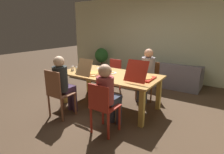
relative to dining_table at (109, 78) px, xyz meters
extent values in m
plane|color=#503B29|center=(0.00, 0.00, -0.65)|extent=(20.00, 20.00, 0.00)
cube|color=beige|center=(0.00, 2.88, 0.71)|extent=(7.34, 0.12, 2.72)
cube|color=#C28D45|center=(0.00, 0.00, 0.08)|extent=(2.17, 1.08, 0.04)
cube|color=#B99541|center=(-0.98, -0.43, -0.30)|extent=(0.09, 0.09, 0.71)
cube|color=#B99541|center=(0.98, -0.43, -0.30)|extent=(0.09, 0.09, 0.71)
cube|color=#B99541|center=(-0.98, 0.43, -0.30)|extent=(0.09, 0.09, 0.71)
cube|color=#B99541|center=(0.98, 0.43, -0.30)|extent=(0.09, 0.09, 0.71)
cylinder|color=brown|center=(-0.71, -0.74, -0.42)|extent=(0.04, 0.04, 0.46)
cylinder|color=brown|center=(-0.34, -0.74, -0.42)|extent=(0.04, 0.04, 0.46)
cylinder|color=brown|center=(-0.71, -1.09, -0.42)|extent=(0.04, 0.04, 0.46)
cylinder|color=brown|center=(-0.34, -1.09, -0.42)|extent=(0.04, 0.04, 0.46)
cube|color=brown|center=(-0.52, -0.91, -0.19)|extent=(0.42, 0.40, 0.02)
cube|color=brown|center=(-0.52, -1.10, 0.07)|extent=(0.40, 0.03, 0.49)
cylinder|color=#412D49|center=(-0.59, -0.64, -0.41)|extent=(0.10, 0.10, 0.48)
cylinder|color=#412D49|center=(-0.45, -0.64, -0.41)|extent=(0.10, 0.10, 0.48)
cube|color=#412D49|center=(-0.52, -0.77, -0.13)|extent=(0.25, 0.29, 0.11)
cylinder|color=#2D3433|center=(-0.52, -0.91, 0.12)|extent=(0.28, 0.28, 0.49)
sphere|color=beige|center=(-0.52, -0.91, 0.46)|extent=(0.21, 0.21, 0.21)
cylinder|color=#AC2B1D|center=(0.35, -0.74, -0.42)|extent=(0.04, 0.04, 0.46)
cylinder|color=#AC2B1D|center=(0.71, -0.74, -0.42)|extent=(0.04, 0.04, 0.46)
cylinder|color=#AC2B1D|center=(0.35, -1.07, -0.42)|extent=(0.04, 0.04, 0.46)
cylinder|color=#AC2B1D|center=(0.71, -1.07, -0.42)|extent=(0.04, 0.04, 0.46)
cube|color=#AC2B1D|center=(0.53, -0.91, -0.19)|extent=(0.41, 0.39, 0.02)
cube|color=#AC2B1D|center=(0.53, -1.09, 0.03)|extent=(0.39, 0.03, 0.40)
cylinder|color=#333A4B|center=(0.46, -0.59, -0.41)|extent=(0.10, 0.10, 0.48)
cylinder|color=#333A4B|center=(0.60, -0.59, -0.41)|extent=(0.10, 0.10, 0.48)
cube|color=#333A4B|center=(0.53, -0.74, -0.13)|extent=(0.26, 0.34, 0.11)
cylinder|color=#9B3D3F|center=(0.53, -0.91, 0.10)|extent=(0.29, 0.29, 0.45)
sphere|color=#DEA985|center=(0.53, -0.91, 0.42)|extent=(0.22, 0.22, 0.22)
cylinder|color=brown|center=(0.72, 0.66, -0.42)|extent=(0.04, 0.04, 0.46)
cylinder|color=brown|center=(0.34, 0.66, -0.42)|extent=(0.04, 0.04, 0.46)
cylinder|color=brown|center=(0.72, 1.07, -0.42)|extent=(0.04, 0.04, 0.46)
cylinder|color=brown|center=(0.34, 1.07, -0.42)|extent=(0.04, 0.04, 0.46)
cube|color=brown|center=(0.53, 0.86, -0.19)|extent=(0.44, 0.46, 0.02)
cube|color=brown|center=(0.53, 1.08, 0.04)|extent=(0.42, 0.03, 0.43)
cylinder|color=#44434D|center=(0.61, 0.58, -0.41)|extent=(0.10, 0.10, 0.48)
cylinder|color=#44434D|center=(0.45, 0.58, -0.41)|extent=(0.10, 0.10, 0.48)
cube|color=#44434D|center=(0.53, 0.71, -0.13)|extent=(0.29, 0.30, 0.11)
cylinder|color=gray|center=(0.53, 0.86, 0.13)|extent=(0.32, 0.32, 0.51)
sphere|color=tan|center=(0.53, 0.86, 0.48)|extent=(0.22, 0.22, 0.22)
cylinder|color=#B9342A|center=(-0.36, 0.67, -0.42)|extent=(0.05, 0.05, 0.46)
cylinder|color=#B9342A|center=(-0.69, 0.67, -0.42)|extent=(0.05, 0.05, 0.46)
cylinder|color=#B9342A|center=(-0.36, 1.06, -0.42)|extent=(0.05, 0.05, 0.46)
cylinder|color=#B9342A|center=(-0.69, 1.06, -0.42)|extent=(0.05, 0.05, 0.46)
cube|color=#B9342A|center=(-0.52, 0.86, -0.19)|extent=(0.39, 0.45, 0.02)
cube|color=#B9342A|center=(-0.52, 1.07, 0.01)|extent=(0.37, 0.03, 0.38)
cube|color=red|center=(0.76, 0.04, 0.11)|extent=(0.42, 0.42, 0.03)
cylinder|color=#BF8237|center=(0.76, 0.04, 0.13)|extent=(0.37, 0.37, 0.01)
cube|color=red|center=(0.76, -0.26, 0.31)|extent=(0.42, 0.20, 0.38)
cube|color=tan|center=(-0.30, -0.22, 0.11)|extent=(0.36, 0.36, 0.02)
cylinder|color=gold|center=(-0.30, -0.22, 0.13)|extent=(0.32, 0.32, 0.01)
cube|color=tan|center=(-0.30, -0.47, 0.29)|extent=(0.36, 0.15, 0.34)
cylinder|color=white|center=(0.00, 0.07, 0.10)|extent=(0.24, 0.24, 0.01)
cone|color=orange|center=(0.00, 0.07, 0.12)|extent=(0.13, 0.13, 0.02)
cylinder|color=white|center=(-0.44, 0.33, 0.10)|extent=(0.24, 0.24, 0.01)
cone|color=#C18549|center=(-0.44, 0.33, 0.12)|extent=(0.13, 0.13, 0.02)
cylinder|color=white|center=(0.11, -0.35, 0.10)|extent=(0.21, 0.21, 0.01)
cylinder|color=#DFBF62|center=(-1.01, 0.17, 0.15)|extent=(0.07, 0.07, 0.11)
cylinder|color=silver|center=(-0.65, -0.33, 0.16)|extent=(0.06, 0.06, 0.13)
cylinder|color=silver|center=(-0.89, -0.22, 0.15)|extent=(0.07, 0.07, 0.11)
cube|color=slate|center=(0.56, 2.25, -0.44)|extent=(2.04, 0.86, 0.43)
cube|color=slate|center=(0.56, 1.90, -0.07)|extent=(2.04, 0.16, 0.30)
cube|color=slate|center=(-0.36, 2.25, -0.13)|extent=(0.20, 0.81, 0.18)
cube|color=slate|center=(1.48, 2.25, -0.13)|extent=(0.20, 0.81, 0.18)
cylinder|color=gray|center=(-2.06, 2.48, -0.51)|extent=(0.40, 0.40, 0.28)
cylinder|color=brown|center=(-2.06, 2.48, -0.29)|extent=(0.05, 0.05, 0.17)
ellipsoid|color=#2B682C|center=(-2.06, 2.48, 0.00)|extent=(0.51, 0.51, 0.56)
camera|label=1|loc=(2.15, -3.16, 1.10)|focal=29.14mm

